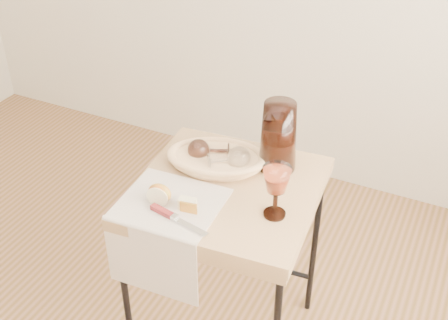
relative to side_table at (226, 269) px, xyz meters
The scene contains 10 objects.
side_table is the anchor object (origin of this frame).
tea_towel 0.44m from the side_table, 126.71° to the right, with size 0.32×0.29×0.01m, color beige.
bread_basket 0.43m from the side_table, 131.91° to the left, with size 0.31×0.21×0.05m, color tan, non-canonical shape.
goblet_lying_a 0.46m from the side_table, 136.09° to the left, with size 0.13×0.08×0.08m, color #4A2E26, non-canonical shape.
goblet_lying_b 0.45m from the side_table, 116.89° to the left, with size 0.13×0.08×0.08m, color white, non-canonical shape.
pitcher 0.55m from the side_table, 59.45° to the left, with size 0.17×0.25×0.29m, color black, non-canonical shape.
wine_goblet 0.52m from the side_table, 18.81° to the right, with size 0.09×0.09×0.18m, color white, non-canonical shape.
apple_half 0.48m from the side_table, 131.11° to the right, with size 0.08×0.04×0.07m, color red.
apple_wedge 0.44m from the side_table, 109.18° to the right, with size 0.06×0.03×0.04m, color beige.
table_knife 0.46m from the side_table, 104.42° to the right, with size 0.22×0.02×0.02m, color silver, non-canonical shape.
Camera 1 is at (1.17, -0.86, 1.92)m, focal length 46.10 mm.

